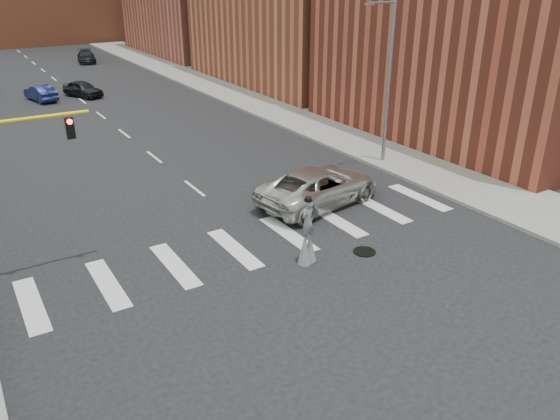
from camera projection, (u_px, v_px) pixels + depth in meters
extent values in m
plane|color=black|center=(274.00, 251.00, 21.94)|extent=(160.00, 160.00, 0.00)
cube|color=gray|center=(249.00, 98.00, 47.36)|extent=(5.00, 90.00, 0.18)
cylinder|color=black|center=(364.00, 252.00, 21.82)|extent=(0.90, 0.90, 0.04)
cylinder|color=slate|center=(388.00, 85.00, 30.07)|extent=(0.20, 0.20, 9.00)
cylinder|color=slate|center=(383.00, 3.00, 27.94)|extent=(1.80, 0.12, 0.12)
cube|color=slate|center=(370.00, 4.00, 27.53)|extent=(0.50, 0.18, 0.12)
cylinder|color=gold|center=(8.00, 121.00, 17.89)|extent=(5.20, 0.14, 0.14)
cube|color=black|center=(70.00, 128.00, 19.01)|extent=(0.28, 0.18, 0.75)
cylinder|color=#FF0C0C|center=(70.00, 122.00, 18.83)|extent=(0.18, 0.06, 0.18)
cylinder|color=#312113|center=(310.00, 249.00, 21.02)|extent=(0.07, 0.07, 0.95)
cylinder|color=#312113|center=(305.00, 252.00, 20.80)|extent=(0.07, 0.07, 0.95)
cone|color=slate|center=(310.00, 247.00, 20.97)|extent=(0.52, 0.52, 1.19)
cone|color=slate|center=(305.00, 250.00, 20.75)|extent=(0.52, 0.52, 1.19)
imported|color=slate|center=(308.00, 221.00, 20.39)|extent=(0.68, 0.55, 1.62)
sphere|color=black|center=(308.00, 199.00, 20.04)|extent=(0.26, 0.26, 0.26)
cylinder|color=black|center=(308.00, 200.00, 20.06)|extent=(0.34, 0.34, 0.02)
cube|color=yellow|center=(305.00, 209.00, 20.29)|extent=(0.22, 0.05, 0.10)
imported|color=beige|center=(319.00, 186.00, 25.97)|extent=(6.89, 4.12, 1.79)
imported|color=black|center=(83.00, 89.00, 48.01)|extent=(3.15, 4.41, 1.39)
imported|color=navy|center=(41.00, 93.00, 46.56)|extent=(2.29, 4.29, 1.34)
imported|color=black|center=(86.00, 57.00, 65.64)|extent=(2.70, 5.03, 1.39)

